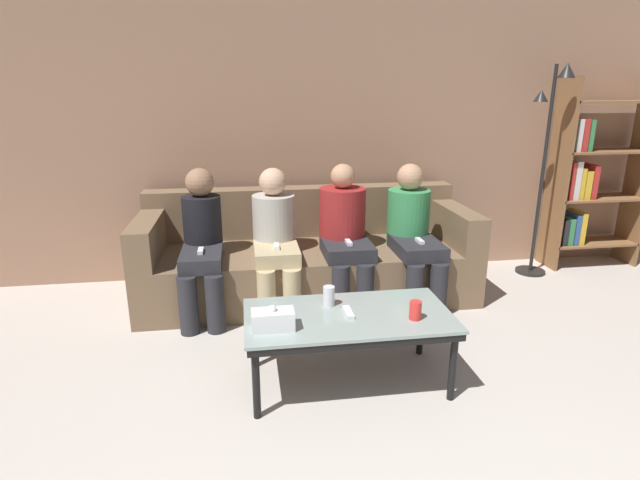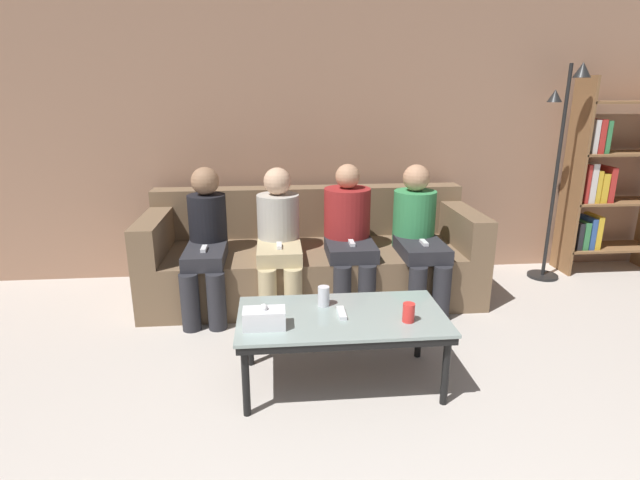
{
  "view_description": "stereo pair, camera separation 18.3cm",
  "coord_description": "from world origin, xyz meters",
  "px_view_note": "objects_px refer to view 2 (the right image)",
  "views": [
    {
      "loc": [
        -0.47,
        -0.28,
        1.61
      ],
      "look_at": [
        0.0,
        2.83,
        0.66
      ],
      "focal_mm": 28.0,
      "sensor_mm": 36.0,
      "label": 1
    },
    {
      "loc": [
        -0.29,
        -0.3,
        1.61
      ],
      "look_at": [
        0.0,
        2.83,
        0.66
      ],
      "focal_mm": 28.0,
      "sensor_mm": 36.0,
      "label": 2
    }
  ],
  "objects_px": {
    "cup_near_right": "(409,313)",
    "seated_person_right_end": "(418,231)",
    "game_remote": "(342,313)",
    "cup_near_left": "(324,296)",
    "coffee_table": "(342,321)",
    "bookshelf": "(605,183)",
    "standing_lamp": "(561,151)",
    "couch": "(312,258)",
    "tissue_box": "(264,318)",
    "seated_person_left_end": "(206,238)",
    "seated_person_mid_right": "(349,231)",
    "seated_person_mid_left": "(279,235)"
  },
  "relations": [
    {
      "from": "cup_near_right",
      "to": "seated_person_right_end",
      "type": "xyz_separation_m",
      "value": [
        0.4,
        1.23,
        0.09
      ]
    },
    {
      "from": "game_remote",
      "to": "cup_near_left",
      "type": "bearing_deg",
      "value": 123.61
    },
    {
      "from": "coffee_table",
      "to": "bookshelf",
      "type": "distance_m",
      "value": 3.1
    },
    {
      "from": "game_remote",
      "to": "seated_person_right_end",
      "type": "relative_size",
      "value": 0.14
    },
    {
      "from": "cup_near_left",
      "to": "cup_near_right",
      "type": "height_order",
      "value": "cup_near_left"
    },
    {
      "from": "coffee_table",
      "to": "standing_lamp",
      "type": "relative_size",
      "value": 0.63
    },
    {
      "from": "coffee_table",
      "to": "seated_person_right_end",
      "type": "distance_m",
      "value": 1.35
    },
    {
      "from": "couch",
      "to": "coffee_table",
      "type": "xyz_separation_m",
      "value": [
        0.06,
        -1.35,
        0.08
      ]
    },
    {
      "from": "tissue_box",
      "to": "seated_person_left_end",
      "type": "relative_size",
      "value": 0.21
    },
    {
      "from": "cup_near_left",
      "to": "seated_person_left_end",
      "type": "distance_m",
      "value": 1.24
    },
    {
      "from": "tissue_box",
      "to": "bookshelf",
      "type": "relative_size",
      "value": 0.13
    },
    {
      "from": "game_remote",
      "to": "bookshelf",
      "type": "distance_m",
      "value": 3.09
    },
    {
      "from": "seated_person_mid_right",
      "to": "game_remote",
      "type": "bearing_deg",
      "value": -100.28
    },
    {
      "from": "seated_person_right_end",
      "to": "game_remote",
      "type": "bearing_deg",
      "value": -123.61
    },
    {
      "from": "seated_person_left_end",
      "to": "tissue_box",
      "type": "bearing_deg",
      "value": -70.12
    },
    {
      "from": "tissue_box",
      "to": "coffee_table",
      "type": "bearing_deg",
      "value": 15.1
    },
    {
      "from": "seated_person_mid_left",
      "to": "cup_near_right",
      "type": "bearing_deg",
      "value": -61.69
    },
    {
      "from": "couch",
      "to": "cup_near_right",
      "type": "height_order",
      "value": "couch"
    },
    {
      "from": "couch",
      "to": "cup_near_left",
      "type": "bearing_deg",
      "value": -91.29
    },
    {
      "from": "seated_person_mid_left",
      "to": "seated_person_mid_right",
      "type": "distance_m",
      "value": 0.53
    },
    {
      "from": "cup_near_right",
      "to": "standing_lamp",
      "type": "distance_m",
      "value": 2.44
    },
    {
      "from": "seated_person_left_end",
      "to": "seated_person_right_end",
      "type": "distance_m",
      "value": 1.6
    },
    {
      "from": "cup_near_right",
      "to": "bookshelf",
      "type": "xyz_separation_m",
      "value": [
        2.24,
        1.77,
        0.34
      ]
    },
    {
      "from": "couch",
      "to": "cup_near_right",
      "type": "xyz_separation_m",
      "value": [
        0.4,
        -1.46,
        0.18
      ]
    },
    {
      "from": "couch",
      "to": "seated_person_right_end",
      "type": "distance_m",
      "value": 0.88
    },
    {
      "from": "standing_lamp",
      "to": "seated_person_mid_left",
      "type": "height_order",
      "value": "standing_lamp"
    },
    {
      "from": "cup_near_left",
      "to": "seated_person_right_end",
      "type": "bearing_deg",
      "value": 49.96
    },
    {
      "from": "coffee_table",
      "to": "seated_person_left_end",
      "type": "bearing_deg",
      "value": 128.0
    },
    {
      "from": "bookshelf",
      "to": "couch",
      "type": "bearing_deg",
      "value": -173.38
    },
    {
      "from": "coffee_table",
      "to": "bookshelf",
      "type": "relative_size",
      "value": 0.66
    },
    {
      "from": "couch",
      "to": "seated_person_mid_right",
      "type": "relative_size",
      "value": 2.41
    },
    {
      "from": "cup_near_right",
      "to": "cup_near_left",
      "type": "bearing_deg",
      "value": 150.12
    },
    {
      "from": "seated_person_mid_right",
      "to": "bookshelf",
      "type": "bearing_deg",
      "value": 12.14
    },
    {
      "from": "couch",
      "to": "game_remote",
      "type": "xyz_separation_m",
      "value": [
        0.06,
        -1.35,
        0.14
      ]
    },
    {
      "from": "cup_near_right",
      "to": "seated_person_left_end",
      "type": "distance_m",
      "value": 1.71
    },
    {
      "from": "bookshelf",
      "to": "seated_person_right_end",
      "type": "distance_m",
      "value": 1.94
    },
    {
      "from": "seated_person_mid_right",
      "to": "seated_person_right_end",
      "type": "distance_m",
      "value": 0.53
    },
    {
      "from": "coffee_table",
      "to": "seated_person_right_end",
      "type": "xyz_separation_m",
      "value": [
        0.74,
        1.11,
        0.18
      ]
    },
    {
      "from": "coffee_table",
      "to": "cup_near_right",
      "type": "relative_size",
      "value": 11.07
    },
    {
      "from": "standing_lamp",
      "to": "seated_person_mid_right",
      "type": "distance_m",
      "value": 1.95
    },
    {
      "from": "seated_person_mid_left",
      "to": "seated_person_left_end",
      "type": "bearing_deg",
      "value": -177.35
    },
    {
      "from": "bookshelf",
      "to": "seated_person_right_end",
      "type": "height_order",
      "value": "bookshelf"
    },
    {
      "from": "cup_near_right",
      "to": "standing_lamp",
      "type": "relative_size",
      "value": 0.06
    },
    {
      "from": "cup_near_left",
      "to": "bookshelf",
      "type": "xyz_separation_m",
      "value": [
        2.67,
        1.52,
        0.33
      ]
    },
    {
      "from": "tissue_box",
      "to": "standing_lamp",
      "type": "relative_size",
      "value": 0.12
    },
    {
      "from": "cup_near_left",
      "to": "seated_person_right_end",
      "type": "xyz_separation_m",
      "value": [
        0.83,
        0.98,
        0.08
      ]
    },
    {
      "from": "coffee_table",
      "to": "seated_person_mid_right",
      "type": "height_order",
      "value": "seated_person_mid_right"
    },
    {
      "from": "cup_near_right",
      "to": "seated_person_mid_left",
      "type": "xyz_separation_m",
      "value": [
        -0.67,
        1.24,
        0.09
      ]
    },
    {
      "from": "standing_lamp",
      "to": "coffee_table",
      "type": "bearing_deg",
      "value": -143.52
    },
    {
      "from": "coffee_table",
      "to": "tissue_box",
      "type": "distance_m",
      "value": 0.45
    }
  ]
}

